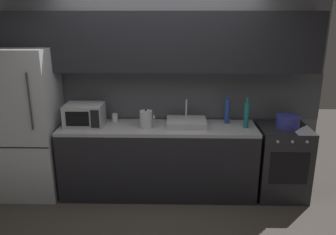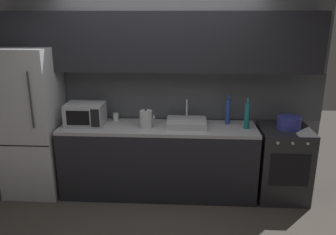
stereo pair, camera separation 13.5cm
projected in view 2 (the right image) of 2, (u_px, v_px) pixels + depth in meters
ground_plane at (152, 235)px, 3.56m from camera, size 10.00×10.00×0.00m
back_wall at (160, 69)px, 4.25m from camera, size 4.14×0.44×2.50m
counter_run at (158, 160)px, 4.29m from camera, size 2.40×0.60×0.90m
refrigerator at (32, 122)px, 4.23m from camera, size 0.68×0.69×1.85m
oven_range at (282, 163)px, 4.20m from camera, size 0.60×0.62×0.90m
microwave at (85, 114)px, 4.18m from camera, size 0.46×0.35×0.27m
sink_basin at (187, 123)px, 4.16m from camera, size 0.48×0.38×0.30m
kettle at (146, 119)px, 4.08m from camera, size 0.19×0.15×0.23m
wine_bottle_teal at (247, 116)px, 4.03m from camera, size 0.06×0.06×0.38m
wine_bottle_blue at (228, 111)px, 4.20m from camera, size 0.06×0.06×0.38m
mug_clear at (116, 117)px, 4.36m from camera, size 0.07×0.07×0.10m
cooking_pot at (289, 123)px, 4.05m from camera, size 0.28×0.28×0.15m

